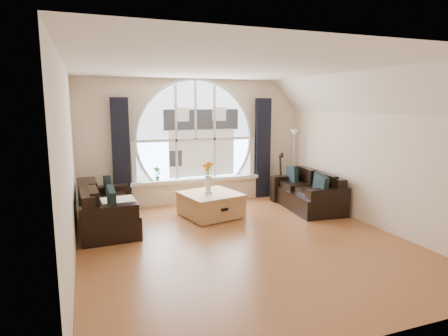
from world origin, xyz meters
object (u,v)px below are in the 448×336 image
sofa_left (107,206)px  sofa_right (307,190)px  guitar (279,174)px  floor_lamp (293,164)px  potted_plant (157,174)px  coffee_chest (211,204)px  vase_flowers (208,173)px

sofa_left → sofa_right: (4.00, -0.08, 0.00)m
sofa_left → guitar: 4.10m
sofa_right → floor_lamp: floor_lamp is taller
sofa_left → potted_plant: (1.11, 1.21, 0.30)m
coffee_chest → vase_flowers: (-0.05, 0.01, 0.60)m
sofa_left → potted_plant: potted_plant is taller
vase_flowers → guitar: 2.31m
vase_flowers → guitar: size_ratio=0.66×
sofa_right → vase_flowers: vase_flowers is taller
sofa_left → sofa_right: bearing=-3.9°
vase_flowers → potted_plant: size_ratio=2.26×
sofa_left → floor_lamp: (4.21, 0.86, 0.40)m
vase_flowers → guitar: vase_flowers is taller
sofa_right → coffee_chest: size_ratio=1.63×
potted_plant → guitar: bearing=-3.2°
potted_plant → sofa_left: bearing=-132.4°
coffee_chest → potted_plant: potted_plant is taller
coffee_chest → vase_flowers: bearing=159.3°
sofa_right → potted_plant: size_ratio=5.41×
coffee_chest → guitar: size_ratio=0.97×
coffee_chest → potted_plant: bearing=113.3°
vase_flowers → floor_lamp: bearing=18.5°
guitar → vase_flowers: bearing=-143.1°
sofa_right → coffee_chest: 2.08m
guitar → sofa_right: bearing=-76.1°
vase_flowers → sofa_left: bearing=-177.6°
sofa_left → guitar: (3.96, 1.05, 0.13)m
vase_flowers → floor_lamp: 2.45m
floor_lamp → potted_plant: size_ratio=5.16×
sofa_right → coffee_chest: bearing=-179.2°
coffee_chest → guitar: bearing=13.4°
vase_flowers → coffee_chest: bearing=-8.3°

